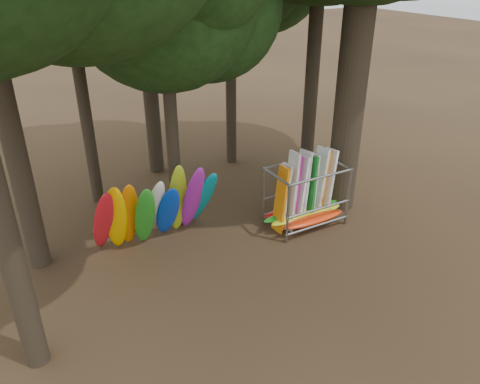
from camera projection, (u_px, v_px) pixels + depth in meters
ground at (249, 252)px, 15.21m from camera, size 120.00×120.00×0.00m
lake at (21, 28)px, 61.89m from camera, size 160.00×160.00×0.00m
kayak_row at (156, 209)px, 15.08m from camera, size 4.16×2.04×3.00m
storage_rack at (305, 198)px, 16.39m from camera, size 3.22×1.53×2.82m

